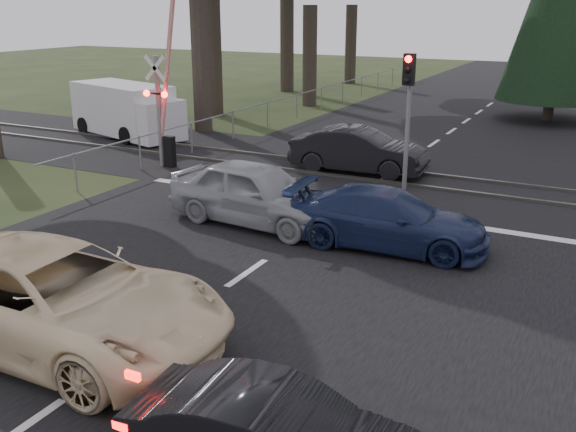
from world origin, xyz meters
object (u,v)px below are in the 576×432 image
Objects in this scene: crossing_signal at (164,108)px; blue_sedan at (388,219)px; silver_car at (257,193)px; dark_car_far at (359,151)px; white_van at (129,111)px; traffic_signal_center at (408,99)px; cream_coupe at (56,298)px.

blue_sedan is at bearing -22.59° from crossing_signal.
silver_car is 6.21m from dark_car_far.
crossing_signal is 1.16× the size of white_van.
blue_sedan is at bearing -76.88° from traffic_signal_center.
cream_coupe is 13.13m from dark_car_far.
silver_car is at bearing 173.07° from dark_car_far.
dark_car_far is 0.76× the size of white_van.
crossing_signal is 1.48× the size of blue_sedan.
crossing_signal is at bearing 107.34° from dark_car_far.
silver_car is (-0.18, 6.93, -0.03)m from cream_coupe.
dark_car_far is (-3.16, 6.25, 0.07)m from blue_sedan.
blue_sedan is at bearing -156.45° from dark_car_far.
crossing_signal is at bearing 63.01° from blue_sedan.
crossing_signal is 10.27m from blue_sedan.
cream_coupe is 7.66m from blue_sedan.
white_van is at bearing 35.78° from cream_coupe.
traffic_signal_center is 5.37m from blue_sedan.
blue_sedan is (3.37, 6.88, -0.16)m from cream_coupe.
silver_car is 3.56m from blue_sedan.
cream_coupe is at bearing -37.09° from white_van.
cream_coupe is at bearing -60.83° from crossing_signal.
cream_coupe reaches higher than dark_car_far.
dark_car_far is (0.40, 6.19, -0.06)m from silver_car.
cream_coupe is at bearing 149.48° from blue_sedan.
silver_car is at bearing 0.52° from cream_coupe.
crossing_signal reaches higher than cream_coupe.
dark_car_far is at bearing 144.55° from traffic_signal_center.
traffic_signal_center is 0.90× the size of dark_car_far.
white_van is (-10.56, 7.44, 0.31)m from silver_car.
dark_car_far is at bearing -1.94° from cream_coupe.
dark_car_far is at bearing 1.64° from silver_car.
dark_car_far is (6.24, 2.34, -1.31)m from crossing_signal.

